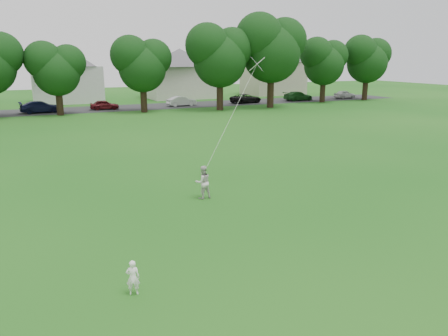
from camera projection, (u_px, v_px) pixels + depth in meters
name	position (u px, v px, depth m)	size (l,w,h in m)	color
ground	(237.00, 257.00, 13.29)	(160.00, 160.00, 0.00)	#135012
street	(77.00, 110.00, 50.35)	(90.00, 7.00, 0.01)	#2D2D30
toddler	(133.00, 278.00, 11.10)	(0.35, 0.23, 0.95)	white
older_boy	(203.00, 182.00, 18.67)	(0.70, 0.55, 1.45)	beige
kite	(231.00, 118.00, 19.24)	(2.07, 1.15, 5.74)	white
tree_row	(113.00, 53.00, 45.15)	(81.53, 9.00, 11.26)	black
parked_cars	(115.00, 104.00, 50.96)	(72.00, 2.53, 1.27)	black
house_row	(73.00, 67.00, 58.39)	(76.51, 13.77, 9.46)	beige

